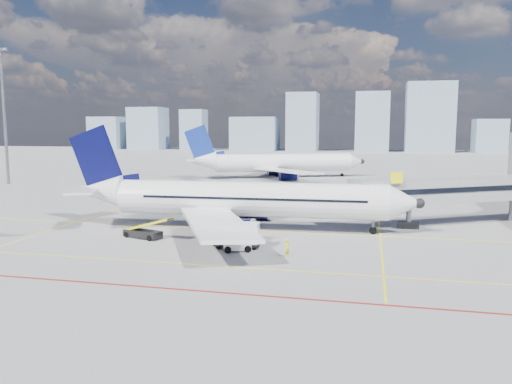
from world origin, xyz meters
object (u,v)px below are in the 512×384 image
Objects in this scene: main_aircraft at (235,199)px; cargo_dolly at (238,234)px; baggage_tug at (236,242)px; ramp_worker at (287,248)px; belt_loader at (144,232)px; second_aircraft at (276,163)px.

main_aircraft is 8.43m from cargo_dolly.
baggage_tug is 1.77× the size of ramp_worker.
main_aircraft is 6.57× the size of belt_loader.
ramp_worker is at bearing -32.33° from baggage_tug.
main_aircraft is at bearing 85.38° from baggage_tug.
second_aircraft is 6.49× the size of belt_loader.
ramp_worker is at bearing -102.04° from second_aircraft.
main_aircraft is 24.75× the size of ramp_worker.
second_aircraft is 13.83× the size of baggage_tug.
ramp_worker is at bearing -30.57° from cargo_dolly.
main_aircraft is at bearing -107.40° from second_aircraft.
belt_loader is 15.46m from ramp_worker.
baggage_tug is at bearing 1.58° from belt_loader.
belt_loader is at bearing -143.73° from main_aircraft.
second_aircraft is at bearing 106.63° from belt_loader.
belt_loader is at bearing 94.87° from ramp_worker.
second_aircraft is 8.82× the size of cargo_dolly.
belt_loader is at bearing 165.54° from cargo_dolly.
ramp_worker is (4.93, -2.38, -0.47)m from cargo_dolly.
second_aircraft is at bearing 77.20° from baggage_tug.
cargo_dolly is at bearing 8.68° from belt_loader.
second_aircraft reaches higher than main_aircraft.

